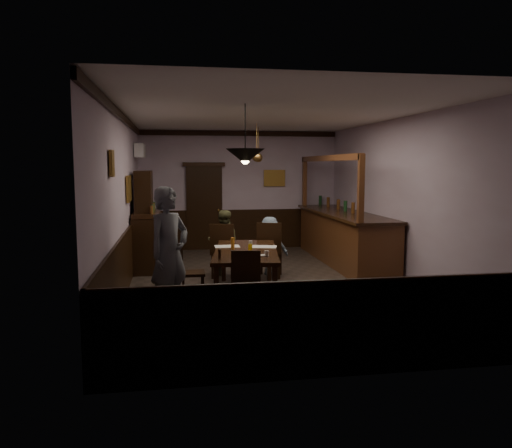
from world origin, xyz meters
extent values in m
cube|color=#2D2621|center=(0.00, 0.00, -0.01)|extent=(5.00, 8.00, 0.01)
cube|color=white|center=(0.00, 0.00, 3.00)|extent=(5.00, 8.00, 0.01)
cube|color=#AD95AB|center=(0.00, 4.00, 1.50)|extent=(5.00, 0.01, 3.00)
cube|color=#AD95AB|center=(0.00, -4.00, 1.50)|extent=(5.00, 0.01, 3.00)
cube|color=#AD95AB|center=(-2.50, 0.00, 1.50)|extent=(0.01, 8.00, 3.00)
cube|color=#AD95AB|center=(2.50, 0.00, 1.50)|extent=(0.01, 8.00, 3.00)
cube|color=black|center=(-0.50, -0.66, 0.72)|extent=(1.31, 2.32, 0.06)
cube|color=black|center=(-1.06, -1.60, 0.34)|extent=(0.07, 0.07, 0.69)
cube|color=black|center=(-0.23, -1.73, 0.34)|extent=(0.07, 0.07, 0.69)
cube|color=black|center=(-0.76, 0.41, 0.34)|extent=(0.07, 0.07, 0.69)
cube|color=black|center=(0.07, 0.29, 0.34)|extent=(0.07, 0.07, 0.69)
cube|color=black|center=(-0.74, 0.74, 0.48)|extent=(0.52, 0.52, 0.05)
cube|color=black|center=(-0.78, 0.54, 0.77)|extent=(0.45, 0.12, 0.54)
cube|color=black|center=(-0.53, 0.89, 0.23)|extent=(0.04, 0.04, 0.46)
cube|color=black|center=(-0.89, 0.96, 0.23)|extent=(0.04, 0.04, 0.46)
cube|color=black|center=(-0.60, 0.53, 0.23)|extent=(0.04, 0.04, 0.46)
cube|color=black|center=(-0.95, 0.60, 0.23)|extent=(0.04, 0.04, 0.46)
cube|color=black|center=(0.15, 0.61, 0.49)|extent=(0.57, 0.57, 0.05)
cube|color=black|center=(0.09, 0.41, 0.79)|extent=(0.45, 0.17, 0.55)
cube|color=black|center=(0.38, 0.74, 0.24)|extent=(0.04, 0.04, 0.47)
cube|color=black|center=(0.02, 0.84, 0.24)|extent=(0.04, 0.04, 0.47)
cube|color=black|center=(0.28, 0.38, 0.24)|extent=(0.04, 0.04, 0.47)
cube|color=black|center=(-0.08, 0.48, 0.24)|extent=(0.04, 0.04, 0.47)
cube|color=black|center=(-0.70, -2.04, 0.44)|extent=(0.48, 0.48, 0.05)
cube|color=black|center=(-0.67, -1.86, 0.70)|extent=(0.41, 0.12, 0.49)
cube|color=black|center=(-0.90, -2.17, 0.21)|extent=(0.04, 0.04, 0.42)
cube|color=black|center=(-0.57, -2.24, 0.21)|extent=(0.04, 0.04, 0.42)
cube|color=black|center=(-0.83, -1.85, 0.21)|extent=(0.04, 0.04, 0.42)
cube|color=black|center=(-0.51, -1.91, 0.21)|extent=(0.04, 0.04, 0.42)
cube|color=black|center=(-1.37, -0.73, 0.41)|extent=(0.38, 0.38, 0.05)
cube|color=black|center=(-1.54, -0.73, 0.65)|extent=(0.04, 0.38, 0.45)
cube|color=black|center=(-1.21, -0.88, 0.19)|extent=(0.04, 0.04, 0.39)
cube|color=black|center=(-1.21, -0.58, 0.19)|extent=(0.04, 0.04, 0.39)
cube|color=black|center=(-1.52, -0.88, 0.19)|extent=(0.04, 0.04, 0.39)
cube|color=black|center=(-1.52, -0.57, 0.19)|extent=(0.04, 0.04, 0.39)
imported|color=slate|center=(-1.72, -1.74, 0.92)|extent=(0.79, 0.78, 1.84)
imported|color=brown|center=(-0.71, 0.94, 0.63)|extent=(0.71, 0.60, 1.27)
imported|color=slate|center=(0.18, 0.81, 0.57)|extent=(0.75, 0.46, 1.13)
cube|color=silver|center=(-0.77, -0.28, 0.75)|extent=(0.42, 0.30, 0.01)
cube|color=silver|center=(-0.15, -0.41, 0.75)|extent=(0.48, 0.40, 0.01)
cube|color=#DFA952|center=(-0.60, -0.89, 0.75)|extent=(0.17, 0.17, 0.00)
cylinder|color=white|center=(-0.30, -1.23, 0.76)|extent=(0.15, 0.15, 0.01)
imported|color=white|center=(-0.27, -1.28, 0.80)|extent=(0.09, 0.09, 0.07)
cylinder|color=white|center=(-0.65, -1.23, 0.76)|extent=(0.22, 0.22, 0.01)
torus|color=#C68C47|center=(-0.63, -1.15, 0.79)|extent=(0.13, 0.13, 0.04)
torus|color=#C68C47|center=(-0.54, -1.13, 0.79)|extent=(0.13, 0.13, 0.04)
cylinder|color=yellow|center=(-0.45, -0.81, 0.81)|extent=(0.07, 0.07, 0.12)
cylinder|color=#BF721E|center=(-0.70, -0.58, 0.85)|extent=(0.06, 0.06, 0.20)
cylinder|color=silver|center=(-0.42, -0.66, 0.82)|extent=(0.06, 0.06, 0.15)
cylinder|color=black|center=(-0.99, -1.35, 0.82)|extent=(0.04, 0.04, 0.14)
cube|color=black|center=(-2.20, 1.78, 0.54)|extent=(0.54, 1.52, 1.09)
cube|color=black|center=(-2.20, 1.78, 1.14)|extent=(0.52, 1.47, 0.09)
cube|color=black|center=(-2.25, 1.78, 1.58)|extent=(0.33, 0.98, 0.87)
cube|color=#542B16|center=(2.00, 1.74, 0.53)|extent=(0.87, 4.07, 1.07)
cube|color=black|center=(1.98, 1.74, 1.09)|extent=(0.97, 4.17, 0.06)
cube|color=#542B16|center=(1.61, 1.74, 2.28)|extent=(0.10, 3.97, 0.12)
cube|color=#542B16|center=(1.61, -0.20, 1.70)|extent=(0.10, 0.10, 1.26)
cube|color=#542B16|center=(1.61, 3.68, 1.70)|extent=(0.10, 0.10, 1.26)
cube|color=black|center=(-0.90, 3.95, 1.05)|extent=(0.90, 0.06, 2.10)
cube|color=white|center=(-2.38, 2.90, 2.45)|extent=(0.20, 0.85, 0.30)
cube|color=olive|center=(-2.46, -1.60, 2.15)|extent=(0.04, 0.28, 0.36)
cube|color=olive|center=(-2.46, 0.80, 1.70)|extent=(0.04, 0.62, 0.48)
cube|color=olive|center=(0.90, 3.96, 1.80)|extent=(0.55, 0.04, 0.42)
cylinder|color=black|center=(-0.61, -1.45, 2.63)|extent=(0.02, 0.02, 0.75)
cone|color=black|center=(-0.61, -1.45, 2.25)|extent=(0.56, 0.56, 0.22)
sphere|color=#FFD88C|center=(-0.61, -1.45, 2.20)|extent=(0.12, 0.12, 0.12)
cylinder|color=#BF8C3F|center=(0.10, 1.89, 2.65)|extent=(0.02, 0.02, 0.70)
cone|color=#BF8C3F|center=(0.10, 1.89, 2.30)|extent=(0.20, 0.20, 0.22)
sphere|color=#FFD88C|center=(0.10, 1.89, 2.25)|extent=(0.12, 0.12, 0.12)
cylinder|color=#BF8C3F|center=(0.30, 2.88, 2.65)|extent=(0.02, 0.02, 0.70)
cone|color=#BF8C3F|center=(0.30, 2.88, 2.30)|extent=(0.20, 0.20, 0.22)
sphere|color=#FFD88C|center=(0.30, 2.88, 2.25)|extent=(0.12, 0.12, 0.12)
camera|label=1|loc=(-1.62, -8.62, 2.12)|focal=35.00mm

